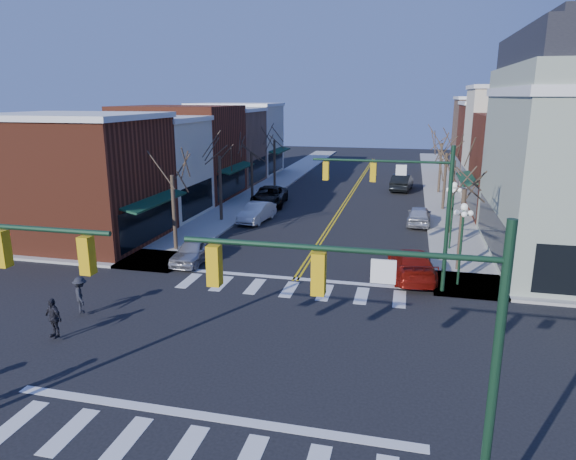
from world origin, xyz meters
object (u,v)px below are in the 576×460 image
Objects in this scene: car_left_mid at (257,212)px; car_right_far at (402,182)px; lamppost_corner at (462,231)px; lamppost_midblock at (453,204)px; car_right_mid at (419,215)px; car_left_far at (270,196)px; pedestrian_dark_b at (81,295)px; car_right_near at (412,264)px; car_left_near at (194,251)px; pedestrian_dark_a at (53,318)px.

car_right_far is (10.52, 16.35, 0.11)m from car_left_mid.
lamppost_corner is 6.50m from lamppost_midblock.
lamppost_midblock reaches higher than car_right_mid.
pedestrian_dark_b is at bearing -100.36° from car_left_far.
car_left_mid is 15.43m from car_right_near.
lamppost_corner is 14.79m from car_left_near.
car_right_mid is (12.80, 12.21, 0.04)m from car_left_near.
pedestrian_dark_b is at bearing 118.54° from pedestrian_dark_a.
pedestrian_dark_a is (-13.66, -10.71, 0.19)m from car_right_near.
lamppost_midblock is at bearing -87.65° from pedestrian_dark_b.
car_left_mid is at bearing 141.53° from lamppost_corner.
pedestrian_dark_a reaches higher than car_right_mid.
car_left_mid is 6.19m from car_left_far.
lamppost_midblock is at bearing 64.64° from pedestrian_dark_a.
car_right_near is at bearing 89.70° from car_right_mid.
car_left_mid is at bearing 63.67° from car_right_far.
car_right_near is 26.51m from car_right_far.
pedestrian_dark_a is at bearing 60.08° from car_right_mid.
car_right_far reaches higher than car_right_mid.
car_right_far is at bearing 68.01° from car_left_near.
car_left_near is at bearing -96.33° from car_left_far.
lamppost_midblock is 2.64× the size of pedestrian_dark_b.
pedestrian_dark_a is at bearing 151.32° from pedestrian_dark_b.
car_left_mid is 0.87× the size of car_right_far.
car_left_mid is at bearing -90.02° from car_left_far.
car_right_near is (11.63, -10.14, 0.04)m from car_left_mid.
car_left_near is 10.54m from pedestrian_dark_a.
pedestrian_dark_b reaches higher than car_left_near.
car_right_near is at bearing -34.04° from car_left_mid.
pedestrian_dark_b is (-14.54, -20.34, 0.25)m from car_right_mid.
car_left_far is at bearing 130.31° from lamppost_corner.
lamppost_midblock is 21.29m from car_right_far.
lamppost_corner reaches higher than pedestrian_dark_a.
lamppost_midblock is 14.82m from car_left_mid.
car_left_near is at bearing 73.70° from car_right_far.
car_right_far is 3.15× the size of pedestrian_dark_a.
lamppost_midblock reaches higher than car_right_near.
car_left_far is at bearing 103.36° from car_left_mid.
car_right_near reaches higher than car_left_near.
car_right_far is at bearing -95.10° from car_right_near.
car_right_mid is 2.59× the size of pedestrian_dark_b.
lamppost_midblock reaches higher than car_left_mid.
car_left_mid is (-13.92, 11.06, -2.24)m from lamppost_corner.
car_left_mid is at bearing 103.48° from pedestrian_dark_a.
car_left_mid is (-13.92, 4.56, -2.24)m from lamppost_midblock.
lamppost_midblock is 2.69× the size of pedestrian_dark_a.
lamppost_corner is 1.07× the size of car_left_near.
car_left_near is 8.32m from pedestrian_dark_b.
car_right_near is (-2.29, 0.92, -2.19)m from lamppost_corner.
pedestrian_dark_a reaches higher than car_left_mid.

